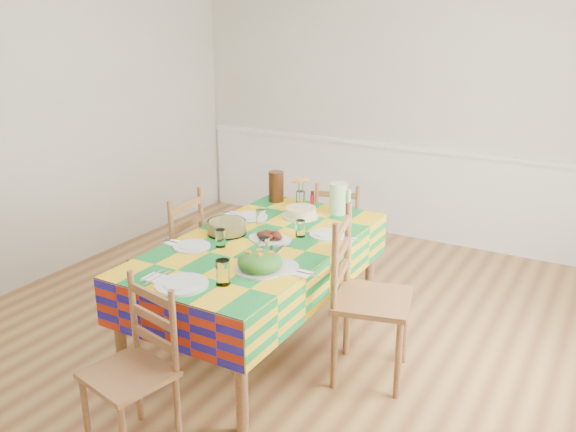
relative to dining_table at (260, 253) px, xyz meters
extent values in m
cube|color=brown|center=(0.07, 0.00, -0.67)|extent=(4.50, 5.00, 0.04)
cube|color=#B9B3A2|center=(0.07, 2.52, 0.70)|extent=(4.50, 0.04, 2.70)
cube|color=#B9B3A2|center=(-2.20, 0.00, 0.70)|extent=(0.04, 5.00, 2.70)
cube|color=white|center=(0.07, 2.47, 0.25)|extent=(4.41, 0.06, 0.04)
cube|color=white|center=(0.07, 2.49, -0.20)|extent=(4.41, 0.03, 0.90)
cylinder|color=brown|center=(-0.43, -0.86, -0.31)|extent=(0.07, 0.07, 0.69)
cylinder|color=brown|center=(0.43, -0.86, -0.31)|extent=(0.07, 0.07, 0.69)
cylinder|color=brown|center=(-0.43, 0.86, -0.31)|extent=(0.07, 0.07, 0.69)
cylinder|color=brown|center=(0.43, 0.86, -0.31)|extent=(0.07, 0.07, 0.69)
cube|color=brown|center=(0.00, 0.00, 0.05)|extent=(0.97, 1.84, 0.04)
cube|color=#9B200D|center=(0.00, 0.00, 0.08)|extent=(1.01, 1.88, 0.01)
cube|color=#9B200D|center=(-0.50, 0.00, -0.07)|extent=(0.01, 1.88, 0.29)
cube|color=#9B200D|center=(0.50, 0.00, -0.07)|extent=(0.01, 1.88, 0.29)
cube|color=#9B200D|center=(0.00, -0.94, -0.07)|extent=(1.01, 0.01, 0.29)
cube|color=#9B200D|center=(0.00, 0.94, -0.07)|extent=(1.01, 0.01, 0.29)
cylinder|color=silver|center=(-0.01, -0.78, 0.09)|extent=(0.29, 0.29, 0.02)
cylinder|color=silver|center=(-0.01, -0.78, 0.10)|extent=(0.21, 0.21, 0.01)
cylinder|color=white|center=(0.18, -0.65, 0.15)|extent=(0.08, 0.08, 0.14)
cube|color=white|center=(-0.20, -0.78, 0.08)|extent=(0.11, 0.11, 0.01)
cube|color=silver|center=(-0.22, -0.78, 0.09)|extent=(0.01, 0.18, 0.00)
cube|color=silver|center=(-0.18, -0.78, 0.09)|extent=(0.01, 0.22, 0.00)
cylinder|color=silver|center=(-0.31, -0.30, 0.09)|extent=(0.23, 0.23, 0.01)
cylinder|color=silver|center=(-0.31, -0.30, 0.10)|extent=(0.16, 0.16, 0.01)
cylinder|color=white|center=(-0.17, -0.20, 0.14)|extent=(0.07, 0.07, 0.11)
cube|color=white|center=(-0.47, -0.30, 0.08)|extent=(0.09, 0.09, 0.01)
cube|color=silver|center=(-0.49, -0.30, 0.09)|extent=(0.15, 0.01, 0.00)
cube|color=silver|center=(-0.45, -0.30, 0.09)|extent=(0.17, 0.01, 0.00)
cylinder|color=silver|center=(-0.31, 0.37, 0.09)|extent=(0.24, 0.24, 0.01)
cylinder|color=silver|center=(-0.31, 0.37, 0.10)|extent=(0.17, 0.17, 0.01)
cylinder|color=white|center=(-0.16, 0.26, 0.14)|extent=(0.07, 0.07, 0.12)
cube|color=white|center=(-0.47, 0.37, 0.08)|extent=(0.09, 0.09, 0.01)
cube|color=silver|center=(-0.49, 0.37, 0.09)|extent=(0.15, 0.01, 0.00)
cube|color=silver|center=(-0.45, 0.37, 0.09)|extent=(0.18, 0.01, 0.00)
cylinder|color=silver|center=(0.32, -0.32, 0.09)|extent=(0.25, 0.25, 0.01)
cylinder|color=silver|center=(0.32, -0.32, 0.10)|extent=(0.18, 0.18, 0.01)
cylinder|color=white|center=(0.16, -0.20, 0.14)|extent=(0.07, 0.07, 0.12)
cube|color=white|center=(0.49, -0.32, 0.08)|extent=(0.09, 0.09, 0.01)
cube|color=silver|center=(0.47, -0.32, 0.09)|extent=(0.16, 0.01, 0.00)
cube|color=silver|center=(0.51, -0.32, 0.09)|extent=(0.19, 0.01, 0.00)
cylinder|color=silver|center=(0.33, 0.31, 0.09)|extent=(0.23, 0.23, 0.01)
cylinder|color=silver|center=(0.33, 0.31, 0.10)|extent=(0.16, 0.16, 0.01)
cylinder|color=white|center=(0.18, 0.21, 0.14)|extent=(0.07, 0.07, 0.11)
cube|color=white|center=(0.48, 0.31, 0.08)|extent=(0.09, 0.09, 0.01)
cube|color=silver|center=(0.47, 0.31, 0.09)|extent=(0.15, 0.01, 0.00)
cube|color=silver|center=(0.50, 0.31, 0.09)|extent=(0.17, 0.01, 0.00)
ellipsoid|color=silver|center=(0.05, 0.05, 0.09)|extent=(0.30, 0.21, 0.01)
ellipsoid|color=black|center=(0.10, 0.05, 0.12)|extent=(0.08, 0.07, 0.04)
ellipsoid|color=black|center=(0.06, 0.08, 0.12)|extent=(0.08, 0.07, 0.04)
ellipsoid|color=black|center=(0.01, 0.07, 0.12)|extent=(0.08, 0.07, 0.04)
ellipsoid|color=black|center=(0.00, 0.03, 0.12)|extent=(0.08, 0.07, 0.04)
ellipsoid|color=black|center=(0.05, 0.01, 0.12)|extent=(0.08, 0.07, 0.04)
cylinder|color=silver|center=(0.25, -0.39, 0.09)|extent=(0.29, 0.29, 0.01)
ellipsoid|color=#163F0F|center=(0.25, -0.39, 0.13)|extent=(0.26, 0.26, 0.12)
cube|color=orange|center=(0.19, -0.42, 0.19)|extent=(0.03, 0.02, 0.01)
cube|color=orange|center=(0.23, -0.36, 0.19)|extent=(0.04, 0.04, 0.01)
cube|color=orange|center=(0.27, -0.42, 0.19)|extent=(0.03, 0.04, 0.01)
cube|color=orange|center=(0.31, -0.36, 0.19)|extent=(0.04, 0.04, 0.01)
cylinder|color=white|center=(-0.27, 0.01, 0.13)|extent=(0.26, 0.26, 0.09)
cylinder|color=#D4CD70|center=(-0.27, 0.01, 0.13)|extent=(0.24, 0.24, 0.08)
cylinder|color=silver|center=(-0.01, 0.56, 0.09)|extent=(0.26, 0.26, 0.01)
cylinder|color=tan|center=(-0.01, 0.56, 0.12)|extent=(0.22, 0.22, 0.06)
cube|color=black|center=(0.13, -0.09, 0.08)|extent=(0.11, 0.27, 0.01)
cube|color=black|center=(0.18, -0.07, 0.08)|extent=(0.06, 0.28, 0.01)
cylinder|color=white|center=(-0.13, 0.79, 0.14)|extent=(0.07, 0.07, 0.12)
cylinder|color=#357025|center=(-0.15, 0.79, 0.18)|extent=(0.01, 0.01, 0.17)
ellipsoid|color=orange|center=(-0.18, 0.79, 0.27)|extent=(0.06, 0.06, 0.02)
cylinder|color=#357025|center=(-0.12, 0.80, 0.18)|extent=(0.01, 0.01, 0.17)
ellipsoid|color=orange|center=(-0.10, 0.81, 0.28)|extent=(0.06, 0.06, 0.02)
cylinder|color=#357025|center=(-0.13, 0.77, 0.18)|extent=(0.01, 0.01, 0.17)
ellipsoid|color=orange|center=(-0.13, 0.75, 0.30)|extent=(0.06, 0.06, 0.02)
cylinder|color=#B70E11|center=(-0.03, 0.78, 0.15)|extent=(0.03, 0.03, 0.14)
cylinder|color=#AED395|center=(0.19, 0.77, 0.20)|extent=(0.13, 0.13, 0.23)
cylinder|color=black|center=(-0.36, 0.81, 0.20)|extent=(0.12, 0.12, 0.24)
cube|color=silver|center=(0.00, -0.88, 0.09)|extent=(0.08, 0.02, 0.02)
cylinder|color=brown|center=(-0.20, -1.35, -0.44)|extent=(0.03, 0.03, 0.42)
cylinder|color=brown|center=(-0.13, -1.04, -0.44)|extent=(0.03, 0.03, 0.42)
cylinder|color=brown|center=(0.20, -1.11, -0.44)|extent=(0.03, 0.03, 0.42)
cube|color=brown|center=(0.00, -1.23, -0.22)|extent=(0.46, 0.45, 0.03)
cylinder|color=brown|center=(-0.13, -1.03, 0.00)|extent=(0.03, 0.03, 0.47)
cylinder|color=brown|center=(0.20, -1.10, 0.00)|extent=(0.03, 0.03, 0.47)
cube|color=brown|center=(0.04, -1.07, -0.09)|extent=(0.33, 0.09, 0.05)
cube|color=brown|center=(0.04, -1.07, 0.03)|extent=(0.33, 0.09, 0.05)
cube|color=brown|center=(0.04, -1.07, 0.15)|extent=(0.33, 0.09, 0.05)
cylinder|color=brown|center=(0.12, 1.42, -0.45)|extent=(0.03, 0.03, 0.41)
cylinder|color=brown|center=(-0.20, 1.34, -0.45)|extent=(0.03, 0.03, 0.41)
cylinder|color=brown|center=(0.20, 1.12, -0.45)|extent=(0.03, 0.03, 0.41)
cylinder|color=brown|center=(-0.12, 1.04, -0.45)|extent=(0.03, 0.03, 0.41)
cube|color=brown|center=(0.00, 1.23, -0.23)|extent=(0.46, 0.44, 0.03)
cylinder|color=brown|center=(0.20, 1.11, -0.02)|extent=(0.03, 0.03, 0.45)
cylinder|color=brown|center=(-0.12, 1.03, -0.02)|extent=(0.03, 0.03, 0.45)
cube|color=brown|center=(0.04, 1.07, -0.11)|extent=(0.32, 0.10, 0.05)
cube|color=brown|center=(0.04, 1.07, 0.01)|extent=(0.32, 0.10, 0.05)
cube|color=brown|center=(0.04, 1.07, 0.12)|extent=(0.32, 0.10, 0.05)
cylinder|color=brown|center=(-0.98, 0.17, -0.43)|extent=(0.04, 0.04, 0.46)
cylinder|color=brown|center=(-0.95, -0.20, -0.43)|extent=(0.04, 0.04, 0.46)
cylinder|color=brown|center=(-0.64, 0.20, -0.43)|extent=(0.04, 0.04, 0.46)
cylinder|color=brown|center=(-0.61, -0.17, -0.43)|extent=(0.04, 0.04, 0.46)
cube|color=brown|center=(-0.80, 0.00, -0.18)|extent=(0.44, 0.46, 0.03)
cylinder|color=brown|center=(-0.63, 0.20, 0.06)|extent=(0.04, 0.04, 0.51)
cylinder|color=brown|center=(-0.60, -0.17, 0.06)|extent=(0.04, 0.04, 0.51)
cube|color=brown|center=(-0.61, 0.02, -0.05)|extent=(0.05, 0.37, 0.05)
cube|color=brown|center=(-0.61, 0.02, 0.09)|extent=(0.05, 0.37, 0.05)
cube|color=brown|center=(-0.61, 0.02, 0.22)|extent=(0.05, 0.37, 0.05)
cylinder|color=brown|center=(1.02, -0.15, -0.41)|extent=(0.04, 0.04, 0.50)
cylinder|color=brown|center=(0.93, 0.24, -0.41)|extent=(0.04, 0.04, 0.50)
cylinder|color=brown|center=(0.66, -0.24, -0.41)|extent=(0.04, 0.04, 0.50)
cylinder|color=brown|center=(0.57, 0.15, -0.41)|extent=(0.04, 0.04, 0.50)
cube|color=brown|center=(0.80, 0.00, -0.14)|extent=(0.54, 0.55, 0.03)
cylinder|color=brown|center=(0.65, -0.24, 0.12)|extent=(0.04, 0.04, 0.55)
cylinder|color=brown|center=(0.56, 0.14, 0.12)|extent=(0.04, 0.04, 0.55)
cube|color=brown|center=(0.60, -0.05, 0.01)|extent=(0.12, 0.39, 0.06)
cube|color=brown|center=(0.60, -0.05, 0.15)|extent=(0.12, 0.39, 0.06)
cube|color=brown|center=(0.60, -0.05, 0.29)|extent=(0.12, 0.39, 0.06)
camera|label=1|loc=(1.99, -3.10, 1.50)|focal=38.00mm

